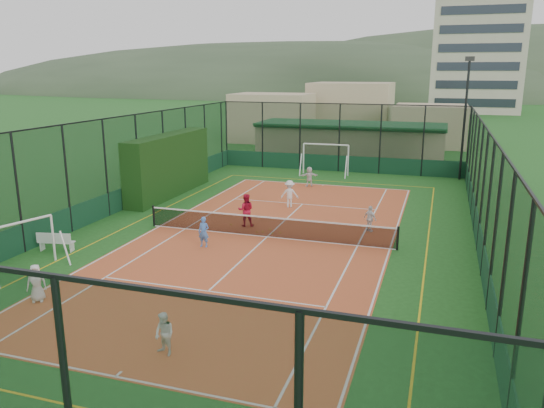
{
  "coord_description": "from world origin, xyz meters",
  "views": [
    {
      "loc": [
        7.24,
        -21.78,
        7.36
      ],
      "look_at": [
        -0.21,
        1.42,
        1.2
      ],
      "focal_mm": 35.0,
      "sensor_mm": 36.0,
      "label": 1
    }
  ],
  "objects_px": {
    "futsal_goal_near": "(19,247)",
    "child_far_back": "(309,176)",
    "child_near_left": "(36,283)",
    "futsal_goal_far": "(325,160)",
    "child_far_right": "(370,219)",
    "white_bench": "(57,241)",
    "child_far_left": "(290,194)",
    "coach": "(246,210)",
    "floodlight_ne": "(465,120)",
    "clubhouse": "(350,142)",
    "apartment_tower": "(479,25)",
    "child_near_mid": "(204,232)",
    "child_near_right": "(164,334)"
  },
  "relations": [
    {
      "from": "clubhouse",
      "to": "child_near_left",
      "type": "xyz_separation_m",
      "value": [
        -4.98,
        -30.83,
        -0.93
      ]
    },
    {
      "from": "child_near_left",
      "to": "child_far_back",
      "type": "height_order",
      "value": "child_far_back"
    },
    {
      "from": "white_bench",
      "to": "child_far_right",
      "type": "relative_size",
      "value": 1.21
    },
    {
      "from": "floodlight_ne",
      "to": "child_far_left",
      "type": "xyz_separation_m",
      "value": [
        -9.11,
        -11.09,
        -3.36
      ]
    },
    {
      "from": "child_far_left",
      "to": "coach",
      "type": "relative_size",
      "value": 0.95
    },
    {
      "from": "child_near_left",
      "to": "coach",
      "type": "xyz_separation_m",
      "value": [
        3.45,
        10.21,
        0.17
      ]
    },
    {
      "from": "clubhouse",
      "to": "child_far_back",
      "type": "bearing_deg",
      "value": -94.19
    },
    {
      "from": "clubhouse",
      "to": "child_near_right",
      "type": "distance_m",
      "value": 32.58
    },
    {
      "from": "child_near_left",
      "to": "child_near_mid",
      "type": "bearing_deg",
      "value": 37.0
    },
    {
      "from": "coach",
      "to": "child_far_back",
      "type": "bearing_deg",
      "value": -112.47
    },
    {
      "from": "child_near_mid",
      "to": "child_far_right",
      "type": "relative_size",
      "value": 1.06
    },
    {
      "from": "clubhouse",
      "to": "futsal_goal_far",
      "type": "height_order",
      "value": "clubhouse"
    },
    {
      "from": "futsal_goal_near",
      "to": "child_near_left",
      "type": "height_order",
      "value": "futsal_goal_near"
    },
    {
      "from": "clubhouse",
      "to": "child_near_mid",
      "type": "bearing_deg",
      "value": -95.09
    },
    {
      "from": "clubhouse",
      "to": "child_far_right",
      "type": "height_order",
      "value": "clubhouse"
    },
    {
      "from": "futsal_goal_near",
      "to": "child_far_left",
      "type": "bearing_deg",
      "value": -12.46
    },
    {
      "from": "futsal_goal_far",
      "to": "white_bench",
      "type": "bearing_deg",
      "value": -110.29
    },
    {
      "from": "white_bench",
      "to": "apartment_tower",
      "type": "bearing_deg",
      "value": 65.72
    },
    {
      "from": "child_near_left",
      "to": "coach",
      "type": "distance_m",
      "value": 10.78
    },
    {
      "from": "child_far_left",
      "to": "futsal_goal_far",
      "type": "bearing_deg",
      "value": -101.63
    },
    {
      "from": "white_bench",
      "to": "child_far_right",
      "type": "height_order",
      "value": "child_far_right"
    },
    {
      "from": "child_far_right",
      "to": "coach",
      "type": "xyz_separation_m",
      "value": [
        -5.85,
        -0.89,
        0.18
      ]
    },
    {
      "from": "child_far_left",
      "to": "child_far_right",
      "type": "relative_size",
      "value": 1.22
    },
    {
      "from": "child_near_left",
      "to": "child_far_right",
      "type": "bearing_deg",
      "value": 19.91
    },
    {
      "from": "futsal_goal_far",
      "to": "child_far_right",
      "type": "height_order",
      "value": "futsal_goal_far"
    },
    {
      "from": "white_bench",
      "to": "child_far_left",
      "type": "xyz_separation_m",
      "value": [
        7.29,
        9.97,
        0.34
      ]
    },
    {
      "from": "clubhouse",
      "to": "futsal_goal_near",
      "type": "height_order",
      "value": "clubhouse"
    },
    {
      "from": "futsal_goal_near",
      "to": "child_far_back",
      "type": "height_order",
      "value": "futsal_goal_near"
    },
    {
      "from": "white_bench",
      "to": "child_far_right",
      "type": "xyz_separation_m",
      "value": [
        12.12,
        6.74,
        0.21
      ]
    },
    {
      "from": "child_near_left",
      "to": "clubhouse",
      "type": "bearing_deg",
      "value": 50.7
    },
    {
      "from": "floodlight_ne",
      "to": "futsal_goal_near",
      "type": "relative_size",
      "value": 2.85
    },
    {
      "from": "white_bench",
      "to": "child_near_left",
      "type": "height_order",
      "value": "child_near_left"
    },
    {
      "from": "apartment_tower",
      "to": "child_near_left",
      "type": "xyz_separation_m",
      "value": [
        -16.98,
        -90.83,
        -14.36
      ]
    },
    {
      "from": "child_near_mid",
      "to": "child_far_back",
      "type": "relative_size",
      "value": 1.01
    },
    {
      "from": "coach",
      "to": "clubhouse",
      "type": "bearing_deg",
      "value": -112.41
    },
    {
      "from": "white_bench",
      "to": "child_far_left",
      "type": "distance_m",
      "value": 12.36
    },
    {
      "from": "white_bench",
      "to": "floodlight_ne",
      "type": "bearing_deg",
      "value": 40.71
    },
    {
      "from": "floodlight_ne",
      "to": "child_near_right",
      "type": "xyz_separation_m",
      "value": [
        -7.95,
        -27.16,
        -3.52
      ]
    },
    {
      "from": "child_far_right",
      "to": "coach",
      "type": "height_order",
      "value": "coach"
    },
    {
      "from": "child_far_back",
      "to": "child_near_mid",
      "type": "bearing_deg",
      "value": 57.27
    },
    {
      "from": "futsal_goal_near",
      "to": "child_far_right",
      "type": "distance_m",
      "value": 14.9
    },
    {
      "from": "child_far_right",
      "to": "child_far_left",
      "type": "bearing_deg",
      "value": 0.04
    },
    {
      "from": "child_near_left",
      "to": "coach",
      "type": "height_order",
      "value": "coach"
    },
    {
      "from": "child_near_mid",
      "to": "coach",
      "type": "distance_m",
      "value": 3.54
    },
    {
      "from": "apartment_tower",
      "to": "child_far_left",
      "type": "relative_size",
      "value": 19.89
    },
    {
      "from": "child_far_left",
      "to": "clubhouse",
      "type": "bearing_deg",
      "value": -104.35
    },
    {
      "from": "white_bench",
      "to": "child_far_back",
      "type": "bearing_deg",
      "value": 54.46
    },
    {
      "from": "child_far_left",
      "to": "coach",
      "type": "bearing_deg",
      "value": 63.58
    },
    {
      "from": "clubhouse",
      "to": "child_far_left",
      "type": "distance_m",
      "value": 16.52
    },
    {
      "from": "futsal_goal_far",
      "to": "child_far_back",
      "type": "distance_m",
      "value": 4.39
    }
  ]
}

